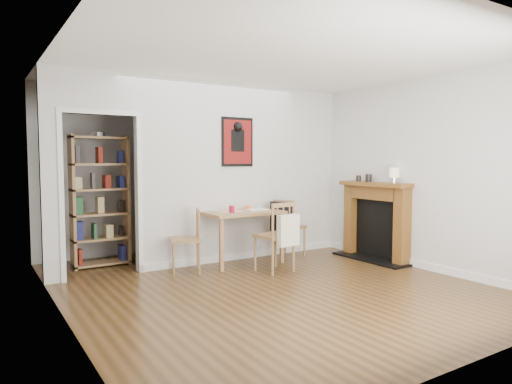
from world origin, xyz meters
TOP-DOWN VIEW (x-y plane):
  - ground at (0.00, 0.00)m, footprint 5.20×5.20m
  - room_shell at (0.10, 1.34)m, footprint 5.20×5.20m
  - dining_table at (0.34, 1.10)m, footprint 1.11×0.70m
  - chair_left at (-0.56, 1.04)m, footprint 0.55×0.55m
  - chair_right at (1.16, 1.09)m, footprint 0.63×0.59m
  - chair_front at (0.45, 0.43)m, footprint 0.51×0.57m
  - bookshelf at (-1.42, 2.02)m, footprint 0.77×0.31m
  - fireplace at (2.16, 0.25)m, footprint 0.45×1.25m
  - red_glass at (0.12, 1.02)m, footprint 0.08×0.08m
  - orange_fruit at (0.48, 1.20)m, footprint 0.07×0.07m
  - placemat at (0.18, 1.15)m, footprint 0.36×0.27m
  - notebook at (0.58, 1.12)m, footprint 0.30×0.22m
  - mantel_lamp at (2.14, -0.09)m, footprint 0.14×0.14m
  - ceramic_jar_a at (2.15, 0.40)m, footprint 0.10×0.10m
  - ceramic_jar_b at (2.06, 0.52)m, footprint 0.07×0.07m

SIDE VIEW (x-z plane):
  - ground at x=0.00m, z-range 0.00..0.00m
  - chair_left at x=-0.56m, z-range 0.00..0.85m
  - chair_right at x=1.16m, z-range 0.02..0.91m
  - chair_front at x=0.45m, z-range 0.01..0.94m
  - fireplace at x=2.16m, z-range 0.04..1.20m
  - dining_table at x=0.34m, z-range 0.29..1.04m
  - placemat at x=0.18m, z-range 0.75..0.76m
  - notebook at x=0.58m, z-range 0.75..0.77m
  - orange_fruit at x=0.48m, z-range 0.75..0.83m
  - red_glass at x=0.12m, z-range 0.75..0.85m
  - bookshelf at x=-1.42m, z-range -0.01..1.82m
  - ceramic_jar_b at x=2.06m, z-range 1.16..1.25m
  - ceramic_jar_a at x=2.15m, z-range 1.16..1.27m
  - mantel_lamp at x=2.14m, z-range 1.19..1.40m
  - room_shell at x=0.10m, z-range -1.30..3.90m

